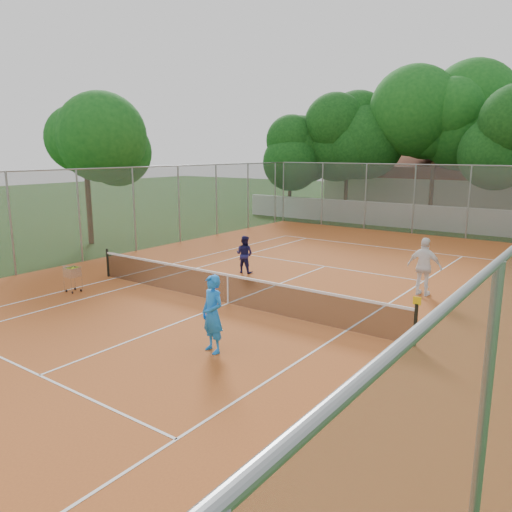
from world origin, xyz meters
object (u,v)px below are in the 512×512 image
Objects in this scene: player_near at (213,314)px; player_far_right at (424,267)px; ball_hopper at (73,279)px; player_far_left at (244,254)px; tennis_net at (228,289)px; clubhouse at (440,184)px.

player_far_right is (2.51, 7.76, 0.03)m from player_near.
player_far_right is 11.83m from ball_hopper.
ball_hopper is at bearing 54.11° from player_far_left.
tennis_net reaches higher than ball_hopper.
player_near is 1.27× the size of player_far_left.
ball_hopper is at bearing -174.14° from player_near.
ball_hopper is (-3.02, -5.67, -0.27)m from player_far_left.
ball_hopper is at bearing -157.65° from tennis_net.
player_far_right is at bearing 44.43° from tennis_net.
ball_hopper is (-5.10, -2.09, -0.02)m from tennis_net.
player_far_left is (-0.07, -25.43, -1.44)m from clubhouse.
tennis_net is 12.56× the size of ball_hopper.
player_far_left is 1.56× the size of ball_hopper.
clubhouse is at bearing 63.94° from ball_hopper.
player_far_left is at bearing -90.16° from clubhouse.
clubhouse reaches higher than player_near.
clubhouse is 17.34× the size of ball_hopper.
tennis_net is 29.12m from clubhouse.
player_far_right reaches higher than ball_hopper.
clubhouse is at bearing -97.97° from player_far_left.
tennis_net is 6.11× the size of player_far_right.
clubhouse is 25.35m from player_far_right.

